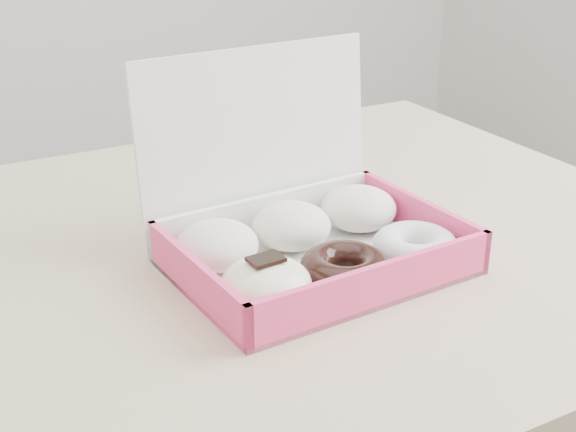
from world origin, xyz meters
TOP-DOWN VIEW (x-y plane):
  - table at (0.00, 0.00)m, footprint 1.20×0.80m
  - donut_box at (0.11, -0.08)m, footprint 0.30×0.26m

SIDE VIEW (x-z plane):
  - table at x=0.00m, z-range 0.30..1.05m
  - donut_box at x=0.11m, z-range 0.68..0.89m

